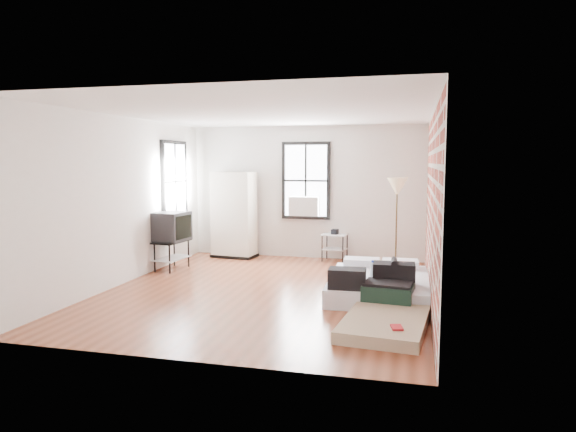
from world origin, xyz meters
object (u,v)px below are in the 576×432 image
(tv_stand, at_px, (172,228))
(side_table, at_px, (335,240))
(mattress_main, at_px, (379,283))
(wardrobe, at_px, (234,215))
(mattress_bare, at_px, (387,312))
(floor_lamp, at_px, (397,191))

(tv_stand, bearing_deg, side_table, 35.65)
(mattress_main, xyz_separation_m, wardrobe, (-3.25, 2.46, 0.73))
(mattress_bare, xyz_separation_m, side_table, (-1.28, 3.87, 0.33))
(mattress_main, distance_m, side_table, 2.77)
(wardrobe, relative_size, side_table, 2.77)
(mattress_bare, height_order, wardrobe, wardrobe)
(mattress_bare, relative_size, side_table, 2.91)
(wardrobe, distance_m, tv_stand, 1.68)
(floor_lamp, height_order, tv_stand, floor_lamp)
(side_table, height_order, floor_lamp, floor_lamp)
(wardrobe, distance_m, side_table, 2.23)
(wardrobe, xyz_separation_m, floor_lamp, (3.44, -0.55, 0.59))
(floor_lamp, bearing_deg, mattress_bare, -89.69)
(mattress_main, bearing_deg, wardrobe, 140.53)
(mattress_main, distance_m, wardrobe, 4.15)
(mattress_bare, xyz_separation_m, tv_stand, (-4.16, 2.28, 0.67))
(mattress_bare, relative_size, wardrobe, 1.05)
(tv_stand, bearing_deg, mattress_bare, -21.97)
(wardrobe, height_order, side_table, wardrobe)
(mattress_main, relative_size, floor_lamp, 1.20)
(side_table, bearing_deg, mattress_main, -66.92)
(side_table, bearing_deg, wardrobe, -178.16)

